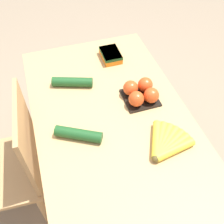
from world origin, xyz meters
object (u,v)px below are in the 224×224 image
object	(u,v)px
tomato_pack	(141,92)
cucumber_far	(79,134)
chair	(13,166)
banana_bunch	(166,144)
cucumber_near	(72,82)
carrot_bag	(111,55)

from	to	relation	value
tomato_pack	cucumber_far	xyz separation A→B (m)	(-0.14, 0.35, -0.02)
chair	banana_bunch	distance (m)	0.81
banana_bunch	tomato_pack	bearing A→B (deg)	-0.36
banana_bunch	cucumber_near	world-z (taller)	cucumber_near
chair	carrot_bag	distance (m)	0.81
cucumber_far	tomato_pack	bearing A→B (deg)	-67.90
chair	carrot_bag	world-z (taller)	chair
chair	tomato_pack	xyz separation A→B (m)	(0.02, -0.70, 0.31)
chair	carrot_bag	bearing A→B (deg)	123.36
carrot_bag	cucumber_near	size ratio (longest dim) A/B	0.67
carrot_bag	cucumber_far	size ratio (longest dim) A/B	0.69
carrot_bag	cucumber_far	distance (m)	0.58
chair	carrot_bag	xyz separation A→B (m)	(0.38, -0.66, 0.30)
cucumber_near	tomato_pack	bearing A→B (deg)	-122.90
cucumber_far	chair	bearing A→B (deg)	71.76
chair	cucumber_near	bearing A→B (deg)	122.37
carrot_bag	cucumber_near	world-z (taller)	cucumber_near
chair	cucumber_far	bearing A→B (deg)	75.19
banana_bunch	cucumber_near	size ratio (longest dim) A/B	0.95
chair	cucumber_far	xyz separation A→B (m)	(-0.12, -0.35, 0.29)
banana_bunch	cucumber_near	xyz separation A→B (m)	(0.50, 0.30, 0.01)
cucumber_far	carrot_bag	bearing A→B (deg)	-31.48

